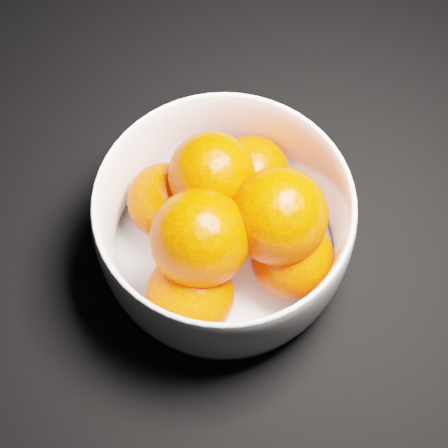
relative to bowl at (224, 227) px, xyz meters
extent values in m
cube|color=black|center=(-0.10, 0.02, -0.05)|extent=(3.00, 3.00, 0.00)
cylinder|color=white|center=(0.00, 0.00, -0.05)|extent=(0.21, 0.21, 0.01)
sphere|color=#F63A00|center=(0.03, 0.05, -0.01)|extent=(0.07, 0.07, 0.07)
sphere|color=#F63A00|center=(-0.05, 0.03, -0.01)|extent=(0.07, 0.07, 0.07)
sphere|color=#F63A00|center=(-0.04, -0.06, -0.01)|extent=(0.07, 0.07, 0.07)
sphere|color=#F63A00|center=(0.05, -0.03, -0.01)|extent=(0.07, 0.07, 0.07)
sphere|color=#F63A00|center=(-0.01, 0.03, 0.03)|extent=(0.07, 0.07, 0.07)
sphere|color=#F63A00|center=(-0.02, -0.02, 0.03)|extent=(0.08, 0.08, 0.08)
sphere|color=#F63A00|center=(0.04, -0.01, 0.03)|extent=(0.08, 0.08, 0.08)
camera|label=1|loc=(-0.03, -0.23, 0.48)|focal=50.00mm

